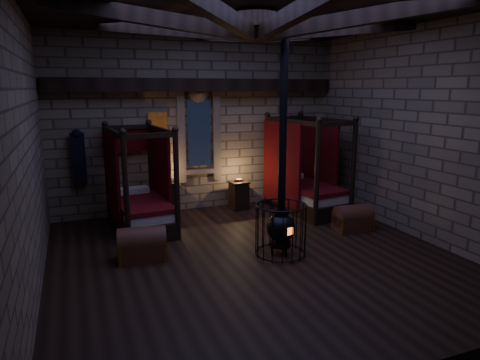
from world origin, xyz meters
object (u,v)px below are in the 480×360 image
object	(u,v)px
bed_right	(304,188)
trunk_right	(353,219)
bed_left	(140,204)
trunk_left	(142,245)
stove	(281,223)

from	to	relation	value
bed_right	trunk_right	bearing A→B (deg)	-90.16
bed_right	trunk_right	distance (m)	1.78
bed_left	bed_right	size ratio (longest dim) A/B	0.94
trunk_left	trunk_right	world-z (taller)	trunk_left
trunk_right	stove	distance (m)	2.20
trunk_left	trunk_right	xyz separation A→B (m)	(4.45, -0.01, -0.02)
trunk_right	bed_right	bearing A→B (deg)	100.98
trunk_right	stove	size ratio (longest dim) A/B	0.20
trunk_right	trunk_left	bearing A→B (deg)	-175.74
bed_right	trunk_right	world-z (taller)	bed_right
stove	bed_left	bearing A→B (deg)	115.98
bed_left	bed_right	distance (m)	4.00
bed_left	stove	world-z (taller)	stove
bed_left	trunk_left	size ratio (longest dim) A/B	2.42
trunk_right	bed_left	bearing A→B (deg)	161.18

